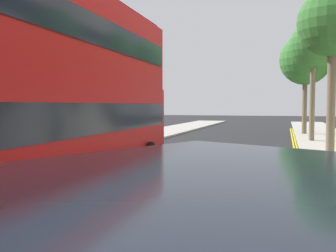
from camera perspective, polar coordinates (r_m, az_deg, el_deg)
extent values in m
cube|color=#ADA89E|center=(18.87, -16.12, -4.12)|extent=(4.00, 80.00, 0.14)
cube|color=yellow|center=(13.88, 19.54, -7.03)|extent=(0.10, 56.00, 0.01)
cube|color=yellow|center=(13.87, 18.88, -7.03)|extent=(0.10, 56.00, 0.01)
cube|color=#B20F0F|center=(11.81, -13.94, -0.20)|extent=(2.74, 10.85, 2.60)
cube|color=#B20F0F|center=(11.95, -14.10, 12.10)|extent=(2.68, 10.64, 2.50)
cube|color=black|center=(11.80, -13.96, 1.25)|extent=(2.76, 10.42, 0.84)
cube|color=black|center=(11.96, -14.11, 12.58)|extent=(2.75, 10.21, 0.80)
cube|color=yellow|center=(16.71, -4.78, 6.14)|extent=(2.00, 0.10, 0.44)
cylinder|color=black|center=(15.45, -11.75, -3.97)|extent=(0.32, 1.05, 1.04)
cylinder|color=black|center=(14.47, -2.91, -4.38)|extent=(0.32, 1.05, 1.04)
cylinder|color=black|center=(8.50, -17.76, -9.86)|extent=(0.32, 1.05, 1.04)
cylinder|color=#6B6047|center=(18.31, 23.02, 3.54)|extent=(0.37, 0.37, 4.96)
cylinder|color=#6B6047|center=(19.17, 23.39, 12.24)|extent=(1.26, 0.37, 0.94)
cylinder|color=#6B6047|center=(18.68, 21.77, 12.22)|extent=(0.46, 0.98, 0.75)
cylinder|color=#6B6047|center=(18.16, 21.27, 13.12)|extent=(0.88, 1.39, 1.13)
cylinder|color=#6B6047|center=(17.94, 23.62, 13.01)|extent=(1.38, 0.23, 1.01)
sphere|color=#33702D|center=(18.66, 23.25, 14.00)|extent=(3.02, 3.02, 3.02)
cylinder|color=#6B6047|center=(26.32, 20.59, 3.65)|extent=(0.33, 0.33, 5.21)
cylinder|color=#6B6047|center=(26.51, 22.11, 10.23)|extent=(0.26, 1.32, 0.97)
cylinder|color=#6B6047|center=(27.28, 21.24, 10.26)|extent=(1.53, 0.71, 1.17)
cylinder|color=#6B6047|center=(26.68, 19.77, 9.97)|extent=(0.49, 0.94, 0.73)
cylinder|color=#6B6047|center=(26.20, 20.10, 10.03)|extent=(0.72, 0.72, 0.68)
cylinder|color=#6B6047|center=(25.90, 20.97, 10.46)|extent=(1.36, 0.26, 1.00)
sphere|color=#33702D|center=(26.59, 20.74, 11.20)|extent=(2.96, 2.96, 2.96)
cylinder|color=#6B6047|center=(32.49, 19.59, 3.06)|extent=(0.37, 0.37, 4.68)
cylinder|color=#6B6047|center=(32.53, 20.75, 7.91)|extent=(0.35, 1.27, 0.94)
cylinder|color=#6B6047|center=(33.30, 19.29, 7.95)|extent=(1.45, 0.52, 1.08)
cylinder|color=#6B6047|center=(32.13, 19.03, 8.00)|extent=(1.06, 0.89, 0.93)
sphere|color=#33702D|center=(32.69, 19.71, 9.28)|extent=(4.02, 4.02, 4.02)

